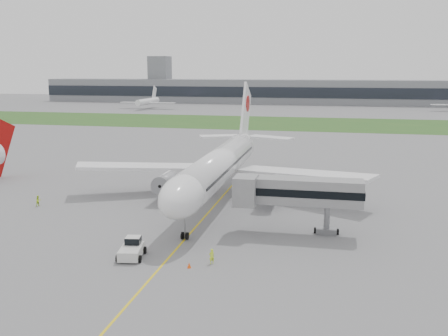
% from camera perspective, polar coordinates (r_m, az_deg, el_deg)
% --- Properties ---
extents(ground, '(600.00, 600.00, 0.00)m').
position_cam_1_polar(ground, '(75.10, -1.20, -4.43)').
color(ground, gray).
rests_on(ground, ground).
extents(apron_markings, '(70.00, 70.00, 0.04)m').
position_cam_1_polar(apron_markings, '(70.44, -2.15, -5.50)').
color(apron_markings, yellow).
rests_on(apron_markings, ground).
extents(grass_strip, '(600.00, 50.00, 0.02)m').
position_cam_1_polar(grass_strip, '(192.12, 7.18, 5.11)').
color(grass_strip, '#285720').
rests_on(grass_strip, ground).
extents(terminal_building, '(320.00, 22.30, 14.00)m').
position_cam_1_polar(terminal_building, '(300.94, 9.14, 8.59)').
color(terminal_building, gray).
rests_on(terminal_building, ground).
extents(control_tower, '(12.00, 12.00, 56.00)m').
position_cam_1_polar(control_tower, '(321.28, -7.26, 7.55)').
color(control_tower, gray).
rests_on(control_tower, ground).
extents(airliner, '(48.13, 53.95, 17.88)m').
position_cam_1_polar(airliner, '(78.42, -0.39, 0.50)').
color(airliner, white).
rests_on(airliner, ground).
extents(pushback_tug, '(3.25, 4.30, 2.04)m').
position_cam_1_polar(pushback_tug, '(56.35, -10.49, -9.04)').
color(pushback_tug, silver).
rests_on(pushback_tug, ground).
extents(jet_bridge, '(15.75, 4.65, 7.29)m').
position_cam_1_polar(jet_bridge, '(62.29, 7.99, -2.70)').
color(jet_bridge, gray).
rests_on(jet_bridge, ground).
extents(safety_cone_left, '(0.40, 0.40, 0.55)m').
position_cam_1_polar(safety_cone_left, '(58.65, -9.24, -8.87)').
color(safety_cone_left, '#FF4F0D').
rests_on(safety_cone_left, ground).
extents(safety_cone_right, '(0.43, 0.43, 0.59)m').
position_cam_1_polar(safety_cone_right, '(52.85, -4.01, -11.02)').
color(safety_cone_right, '#FF4F0D').
rests_on(safety_cone_right, ground).
extents(ground_crew_near, '(0.71, 0.70, 1.66)m').
position_cam_1_polar(ground_crew_near, '(53.62, -1.42, -10.05)').
color(ground_crew_near, '#DBFF2A').
rests_on(ground_crew_near, ground).
extents(ground_crew_far, '(0.92, 1.00, 1.66)m').
position_cam_1_polar(ground_crew_far, '(80.11, -20.45, -3.54)').
color(ground_crew_far, '#C5EB27').
rests_on(ground_crew_far, ground).
extents(distant_aircraft_left, '(29.64, 26.28, 11.15)m').
position_cam_1_polar(distant_aircraft_left, '(262.26, -8.69, 6.70)').
color(distant_aircraft_left, white).
rests_on(distant_aircraft_left, ground).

